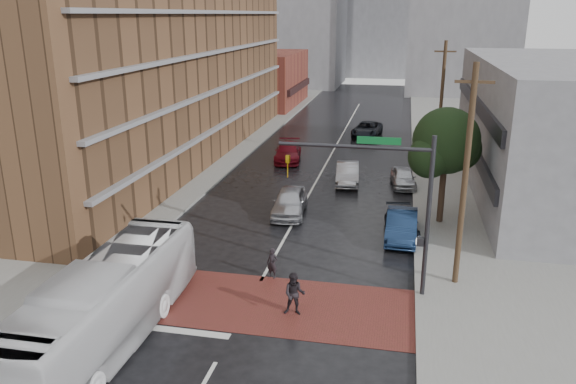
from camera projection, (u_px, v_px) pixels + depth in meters
The scene contains 21 objects.
ground at pixel (246, 308), 23.71m from camera, with size 160.00×160.00×0.00m, color black.
crosswalk at pixel (249, 302), 24.17m from camera, with size 14.00×5.00×0.02m, color maroon.
sidewalk_west at pixel (197, 155), 49.23m from camera, with size 9.00×90.00×0.15m, color gray.
sidewalk_east at pixel (470, 168), 44.81m from camera, with size 9.00×90.00×0.15m, color gray.
storefront_west at pixel (269, 79), 75.36m from camera, with size 8.00×16.00×7.00m, color brown.
building_east at pixel (561, 128), 37.84m from camera, with size 11.00×26.00×9.00m, color gray.
distant_tower_center at pixel (378, 13), 108.74m from camera, with size 12.00×10.00×24.00m, color gray.
street_tree at pixel (446, 145), 31.87m from camera, with size 4.20×4.10×6.90m.
signal_mast at pixel (394, 192), 23.48m from camera, with size 6.50×0.30×7.20m.
utility_pole_near at pixel (465, 177), 24.19m from camera, with size 1.60×0.26×10.00m.
utility_pole_far at pixel (441, 106), 42.86m from camera, with size 1.60×0.26×10.00m.
transit_bus at pixel (105, 305), 20.64m from camera, with size 2.73×11.66×3.25m, color silver.
pedestrian_a at pixel (272, 263), 26.20m from camera, with size 0.54×0.35×1.47m, color black.
pedestrian_b at pixel (294, 294), 22.92m from camera, with size 0.90×0.70×1.84m, color black.
car_travel_a at pixel (290, 202), 34.49m from camera, with size 1.93×4.80×1.64m, color #B9BBC1.
car_travel_b at pixel (347, 173), 40.88m from camera, with size 1.61×4.62×1.52m, color #A3A4AA.
car_travel_c at pixel (288, 152), 47.26m from camera, with size 2.10×5.18×1.50m, color maroon.
suv_travel at pixel (367, 129), 56.60m from camera, with size 2.47×5.36×1.49m, color black.
car_parked_near at pixel (402, 225), 30.81m from camera, with size 1.64×4.70×1.55m, color #15294C.
car_parked_mid at pixel (402, 223), 31.65m from camera, with size 1.68×4.14×1.20m, color black.
car_parked_far at pixel (403, 177), 40.13m from camera, with size 1.62×4.03×1.37m, color #B3B6BB.
Camera 1 is at (6.00, -20.32, 11.85)m, focal length 35.00 mm.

